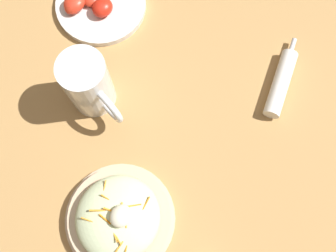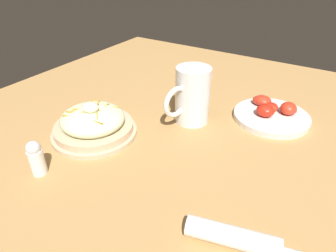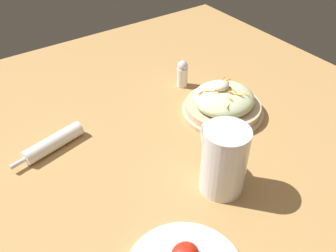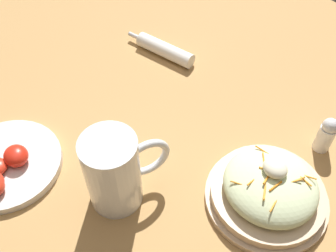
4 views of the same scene
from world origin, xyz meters
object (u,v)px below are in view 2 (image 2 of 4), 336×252
object	(u,v)px
salad_plate	(93,124)
beer_mug	(192,98)
tomato_plate	(272,113)
salt_shaker	(36,158)
napkin_roll	(233,237)

from	to	relation	value
salad_plate	beer_mug	size ratio (longest dim) A/B	1.42
tomato_plate	salt_shaker	xyz separation A→B (m)	(0.35, 0.49, 0.03)
salad_plate	tomato_plate	size ratio (longest dim) A/B	1.05
napkin_roll	salt_shaker	distance (m)	0.41
salad_plate	napkin_roll	world-z (taller)	salad_plate
beer_mug	napkin_roll	size ratio (longest dim) A/B	0.81
salad_plate	beer_mug	distance (m)	0.26
napkin_roll	tomato_plate	size ratio (longest dim) A/B	0.91
salad_plate	beer_mug	world-z (taller)	beer_mug
tomato_plate	salt_shaker	world-z (taller)	salt_shaker
salad_plate	napkin_roll	xyz separation A→B (m)	(-0.42, 0.12, -0.02)
salt_shaker	salad_plate	bearing A→B (deg)	-88.12
salad_plate	salt_shaker	size ratio (longest dim) A/B	2.68
tomato_plate	beer_mug	bearing A→B (deg)	34.98
napkin_roll	salt_shaker	world-z (taller)	salt_shaker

